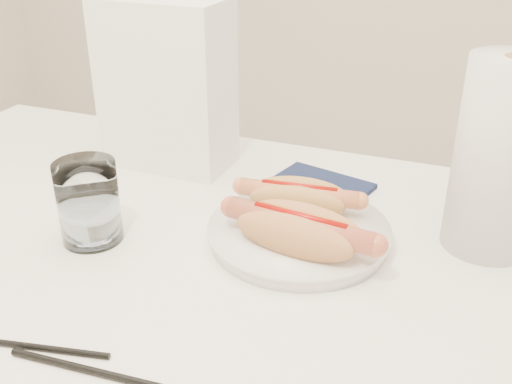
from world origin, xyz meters
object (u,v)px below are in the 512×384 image
(plate, at_px, (299,235))
(hotdog_right, at_px, (299,231))
(napkin_box, at_px, (167,85))
(hotdog_left, at_px, (299,198))
(water_glass, at_px, (89,202))
(paper_towel_roll, at_px, (500,158))
(table, at_px, (190,304))

(plate, bearing_deg, hotdog_right, -72.51)
(napkin_box, bearing_deg, hotdog_left, -23.79)
(plate, height_order, water_glass, water_glass)
(water_glass, bearing_deg, hotdog_right, 10.14)
(napkin_box, relative_size, paper_towel_roll, 1.09)
(table, relative_size, hotdog_right, 6.43)
(plate, height_order, hotdog_left, hotdog_left)
(table, height_order, napkin_box, napkin_box)
(hotdog_left, xyz_separation_m, paper_towel_roll, (0.23, 0.03, 0.08))
(plate, relative_size, hotdog_left, 1.39)
(water_glass, height_order, paper_towel_roll, paper_towel_roll)
(hotdog_right, xyz_separation_m, napkin_box, (-0.28, 0.20, 0.09))
(hotdog_left, bearing_deg, table, -129.72)
(table, bearing_deg, napkin_box, 122.06)
(hotdog_right, bearing_deg, water_glass, -162.47)
(hotdog_right, bearing_deg, table, -149.19)
(napkin_box, bearing_deg, plate, -29.80)
(hotdog_left, height_order, hotdog_right, hotdog_right)
(hotdog_left, relative_size, napkin_box, 0.61)
(water_glass, xyz_separation_m, paper_towel_roll, (0.46, 0.17, 0.07))
(hotdog_right, distance_m, water_glass, 0.26)
(napkin_box, height_order, paper_towel_roll, napkin_box)
(table, xyz_separation_m, napkin_box, (-0.16, 0.26, 0.19))
(plate, xyz_separation_m, water_glass, (-0.25, -0.09, 0.04))
(water_glass, relative_size, paper_towel_roll, 0.44)
(hotdog_left, xyz_separation_m, water_glass, (-0.23, -0.13, 0.01))
(table, bearing_deg, paper_towel_roll, 28.09)
(plate, distance_m, hotdog_right, 0.06)
(hotdog_left, distance_m, hotdog_right, 0.09)
(paper_towel_roll, bearing_deg, water_glass, -160.11)
(hotdog_right, distance_m, paper_towel_roll, 0.25)
(paper_towel_roll, bearing_deg, napkin_box, 170.32)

